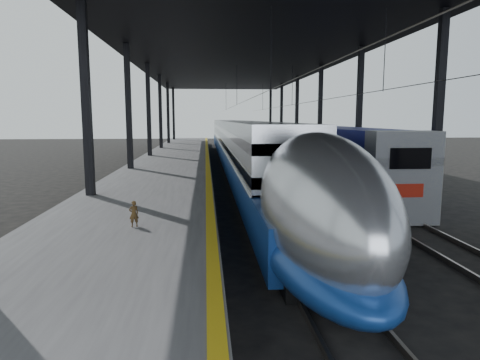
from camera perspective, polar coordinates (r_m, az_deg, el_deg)
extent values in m
plane|color=black|center=(14.30, -1.06, -9.12)|extent=(160.00, 160.00, 0.00)
cube|color=#4C4C4F|center=(33.94, -9.09, 1.73)|extent=(6.00, 80.00, 1.00)
cube|color=gold|center=(33.78, -4.37, 2.64)|extent=(0.30, 80.00, 0.01)
cube|color=slate|center=(33.95, -1.01, 1.12)|extent=(0.08, 80.00, 0.16)
cube|color=slate|center=(34.07, 1.41, 1.14)|extent=(0.08, 80.00, 0.16)
cube|color=slate|center=(34.63, 7.28, 1.19)|extent=(0.08, 80.00, 0.16)
cube|color=slate|center=(34.95, 9.59, 1.21)|extent=(0.08, 80.00, 0.16)
cube|color=black|center=(19.28, -19.75, 8.44)|extent=(0.35, 0.35, 9.00)
cube|color=black|center=(21.35, 24.91, 8.09)|extent=(0.35, 0.35, 9.00)
cube|color=black|center=(29.06, -14.61, 8.41)|extent=(0.35, 0.35, 9.00)
cube|color=black|center=(30.47, 15.58, 8.35)|extent=(0.35, 0.35, 9.00)
cube|color=black|center=(38.95, -12.07, 8.36)|extent=(0.35, 0.35, 9.00)
cube|color=black|center=(40.01, 10.62, 8.39)|extent=(0.35, 0.35, 9.00)
cube|color=black|center=(48.88, -10.56, 8.33)|extent=(0.35, 0.35, 9.00)
cube|color=black|center=(49.74, 7.58, 8.39)|extent=(0.35, 0.35, 9.00)
cube|color=black|center=(58.84, -9.56, 8.31)|extent=(0.35, 0.35, 9.00)
cube|color=black|center=(59.55, 5.54, 8.38)|extent=(0.35, 0.35, 9.00)
cube|color=black|center=(68.81, -8.85, 8.29)|extent=(0.35, 0.35, 9.00)
cube|color=black|center=(69.42, 4.07, 8.36)|extent=(0.35, 0.35, 9.00)
cube|color=black|center=(34.11, 0.04, 16.60)|extent=(18.00, 75.00, 0.45)
cylinder|color=slate|center=(33.77, 0.21, 10.29)|extent=(0.03, 74.00, 0.03)
cylinder|color=slate|center=(34.55, 8.63, 10.16)|extent=(0.03, 74.00, 0.03)
cube|color=#ACAFB3|center=(42.14, -0.75, 5.35)|extent=(2.74, 57.00, 3.78)
cube|color=navy|center=(40.73, -0.61, 3.59)|extent=(2.82, 62.00, 1.47)
cube|color=silver|center=(42.17, -0.75, 4.77)|extent=(2.84, 57.00, 0.09)
cube|color=black|center=(42.11, -0.76, 6.83)|extent=(2.78, 57.00, 0.40)
cube|color=black|center=(42.14, -0.75, 5.35)|extent=(2.78, 57.00, 0.40)
ellipsoid|color=#ACAFB3|center=(11.10, 10.31, -3.49)|extent=(2.74, 8.40, 3.78)
ellipsoid|color=navy|center=(11.37, 10.17, -8.87)|extent=(2.82, 8.40, 1.61)
ellipsoid|color=black|center=(8.52, 14.92, -1.99)|extent=(1.42, 2.20, 0.85)
cube|color=black|center=(11.60, 10.08, -12.39)|extent=(2.08, 2.60, 0.40)
cube|color=black|center=(32.87, 0.37, 1.10)|extent=(2.08, 2.60, 0.40)
cube|color=navy|center=(26.08, 12.91, 2.85)|extent=(2.69, 18.00, 3.66)
cube|color=gray|center=(18.29, 20.80, 0.33)|extent=(2.74, 1.20, 3.70)
cube|color=black|center=(17.65, 21.79, 2.69)|extent=(1.64, 0.06, 0.82)
cube|color=#A51A0C|center=(17.80, 21.57, -1.32)|extent=(1.15, 0.06, 0.53)
cube|color=gray|center=(44.52, 5.55, 5.14)|extent=(2.69, 18.00, 3.66)
cube|color=gray|center=(63.30, 2.51, 6.06)|extent=(2.69, 18.00, 3.66)
cube|color=black|center=(20.74, 17.72, -3.54)|extent=(2.12, 2.40, 0.36)
cube|color=black|center=(41.71, 6.24, 2.53)|extent=(2.12, 2.40, 0.36)
imported|color=#473217|center=(13.36, -13.97, -4.39)|extent=(0.34, 0.29, 0.80)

